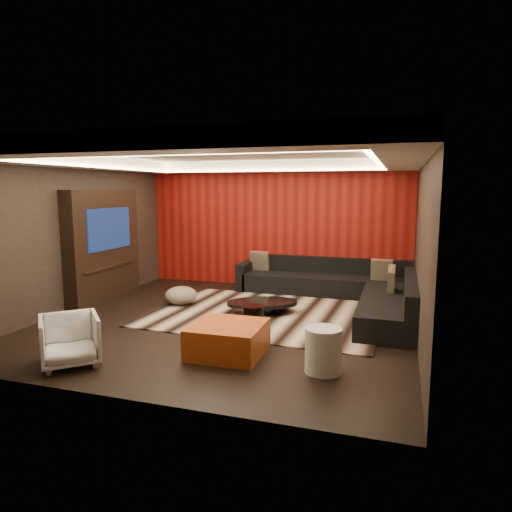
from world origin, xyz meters
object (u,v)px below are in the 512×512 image
(coffee_table, at_px, (262,307))
(sectional_sofa, at_px, (346,290))
(drum_stool, at_px, (253,318))
(armchair, at_px, (70,340))
(orange_ottoman, at_px, (228,339))
(white_side_table, at_px, (323,350))

(coffee_table, bearing_deg, sectional_sofa, 42.45)
(drum_stool, bearing_deg, armchair, -132.07)
(coffee_table, xyz_separation_m, orange_ottoman, (0.14, -2.06, 0.08))
(coffee_table, distance_m, white_side_table, 2.72)
(sectional_sofa, bearing_deg, white_side_table, -87.72)
(orange_ottoman, xyz_separation_m, armchair, (-1.77, -0.96, 0.11))
(drum_stool, relative_size, orange_ottoman, 0.42)
(white_side_table, bearing_deg, drum_stool, 136.49)
(drum_stool, distance_m, orange_ottoman, 1.02)
(white_side_table, bearing_deg, sectional_sofa, 92.28)
(coffee_table, relative_size, orange_ottoman, 1.35)
(sectional_sofa, bearing_deg, coffee_table, -137.55)
(coffee_table, distance_m, orange_ottoman, 2.07)
(coffee_table, relative_size, sectional_sofa, 0.35)
(orange_ottoman, distance_m, armchair, 2.01)
(white_side_table, relative_size, orange_ottoman, 0.59)
(coffee_table, xyz_separation_m, armchair, (-1.63, -3.01, 0.20))
(drum_stool, height_order, armchair, armchair)
(coffee_table, relative_size, drum_stool, 3.19)
(orange_ottoman, bearing_deg, white_side_table, -9.48)
(coffee_table, relative_size, white_side_table, 2.29)
(coffee_table, xyz_separation_m, white_side_table, (1.47, -2.28, 0.15))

